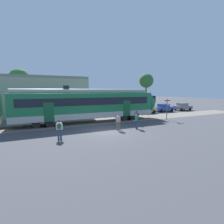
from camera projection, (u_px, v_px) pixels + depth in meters
ground_plane at (108, 131)px, 17.69m from camera, size 160.00×160.00×0.00m
commuter_train at (12, 108)px, 18.88m from camera, size 38.05×3.07×4.73m
pedestrian_white at (59, 128)px, 14.68m from camera, size 0.62×0.60×1.67m
pedestrian_grey at (118, 121)px, 18.24m from camera, size 0.66×0.53×1.67m
pedestrian_green at (137, 120)px, 18.94m from camera, size 0.56×0.66×1.67m
pedestrian_navy at (137, 116)px, 21.21m from camera, size 0.53×0.70×1.67m
parked_car_tan at (146, 109)px, 31.93m from camera, size 4.06×1.87×1.54m
parked_car_blue at (164, 108)px, 34.25m from camera, size 4.08×1.91×1.54m
parked_car_grey at (183, 107)px, 36.59m from camera, size 4.02×1.80×1.54m
crossing_signal at (167, 106)px, 24.51m from camera, size 0.96×0.22×3.00m
background_building at (19, 97)px, 26.92m from camera, size 20.97×5.00×9.20m
street_tree_right at (146, 81)px, 41.64m from camera, size 3.37×3.37×8.16m
street_tree_left at (19, 79)px, 30.49m from camera, size 3.45×3.45×7.94m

